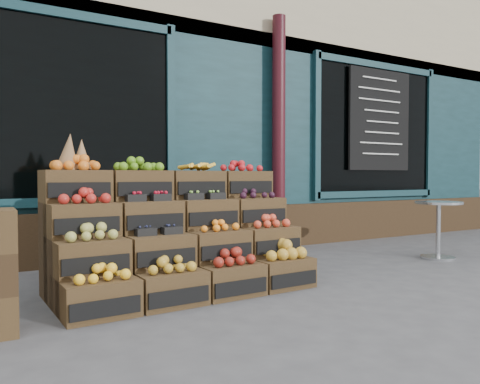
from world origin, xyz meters
TOP-DOWN VIEW (x-y plane):
  - ground at (0.00, 0.00)m, footprint 60.00×60.00m
  - shop_facade at (0.00, 5.11)m, footprint 12.00×6.24m
  - crate_display at (-0.92, 0.58)m, footprint 2.22×1.15m
  - bistro_table at (2.42, 0.41)m, footprint 0.55×0.55m
  - shopkeeper at (-1.65, 2.91)m, footprint 0.82×0.65m

SIDE VIEW (x-z plane):
  - ground at x=0.00m, z-range 0.00..0.00m
  - crate_display at x=-0.92m, z-range -0.26..1.10m
  - bistro_table at x=2.42m, z-range 0.09..0.78m
  - shopkeeper at x=-1.65m, z-range 0.00..1.96m
  - shop_facade at x=0.00m, z-range 0.00..4.80m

